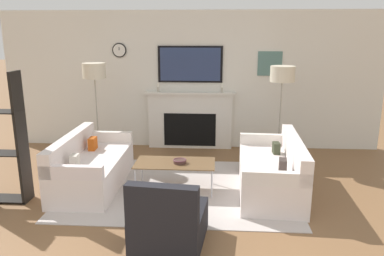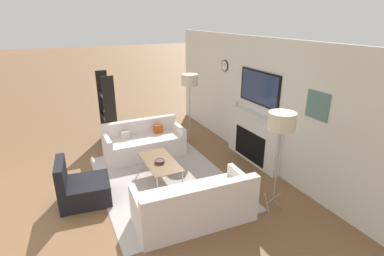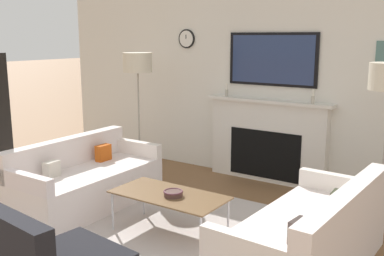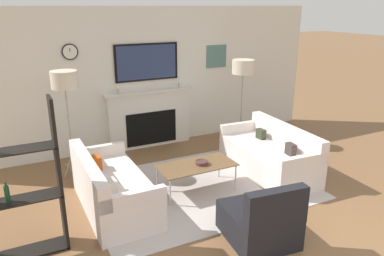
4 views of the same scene
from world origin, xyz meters
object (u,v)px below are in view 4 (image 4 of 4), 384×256
object	(u,v)px
floor_lamp_left	(64,81)
floor_lamp_right	(243,68)
couch_left	(111,189)
coffee_table	(197,166)
armchair	(260,222)
decorative_bowl	(202,162)
shelf_unit	(18,188)
couch_right	(270,156)

from	to	relation	value
floor_lamp_left	floor_lamp_right	distance (m)	3.30
couch_left	coffee_table	xyz separation A→B (m)	(1.29, -0.07, 0.12)
armchair	decorative_bowl	distance (m)	1.47
armchair	coffee_table	xyz separation A→B (m)	(-0.09, 1.48, 0.15)
armchair	floor_lamp_right	size ratio (longest dim) A/B	0.53
coffee_table	floor_lamp_right	distance (m)	2.50
couch_left	coffee_table	distance (m)	1.30
coffee_table	decorative_bowl	world-z (taller)	decorative_bowl
decorative_bowl	floor_lamp_left	distance (m)	2.46
decorative_bowl	floor_lamp_left	bearing A→B (deg)	139.39
armchair	floor_lamp_right	world-z (taller)	floor_lamp_right
armchair	floor_lamp_right	xyz separation A→B (m)	(1.62, 2.88, 1.31)
armchair	shelf_unit	size ratio (longest dim) A/B	0.51
couch_right	decorative_bowl	world-z (taller)	couch_right
coffee_table	couch_left	bearing A→B (deg)	176.99
couch_right	coffee_table	world-z (taller)	couch_right
coffee_table	couch_right	bearing A→B (deg)	2.62
floor_lamp_left	decorative_bowl	bearing A→B (deg)	-40.61
couch_right	couch_left	bearing A→B (deg)	179.95
armchair	decorative_bowl	world-z (taller)	armchair
coffee_table	floor_lamp_left	bearing A→B (deg)	138.65
couch_left	floor_lamp_right	size ratio (longest dim) A/B	1.04
decorative_bowl	floor_lamp_right	distance (m)	2.44
armchair	coffee_table	bearing A→B (deg)	93.64
couch_left	floor_lamp_right	bearing A→B (deg)	23.79
armchair	shelf_unit	xyz separation A→B (m)	(-2.52, 0.97, 0.58)
couch_right	armchair	size ratio (longest dim) A/B	2.09
shelf_unit	couch_left	bearing A→B (deg)	26.82
couch_right	decorative_bowl	size ratio (longest dim) A/B	9.70
couch_right	coffee_table	xyz separation A→B (m)	(-1.43, -0.07, 0.12)
couch_left	couch_right	bearing A→B (deg)	-0.05
decorative_bowl	shelf_unit	xyz separation A→B (m)	(-2.50, -0.48, 0.38)
coffee_table	decorative_bowl	bearing A→B (deg)	-20.08
armchair	floor_lamp_left	world-z (taller)	floor_lamp_left
couch_left	floor_lamp_right	distance (m)	3.53
couch_right	floor_lamp_right	size ratio (longest dim) A/B	1.10
decorative_bowl	coffee_table	bearing A→B (deg)	159.92
couch_right	shelf_unit	size ratio (longest dim) A/B	1.06
couch_left	armchair	world-z (taller)	armchair
coffee_table	shelf_unit	xyz separation A→B (m)	(-2.43, -0.51, 0.44)
coffee_table	floor_lamp_left	xyz separation A→B (m)	(-1.58, 1.39, 1.19)
floor_lamp_right	shelf_unit	distance (m)	4.62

